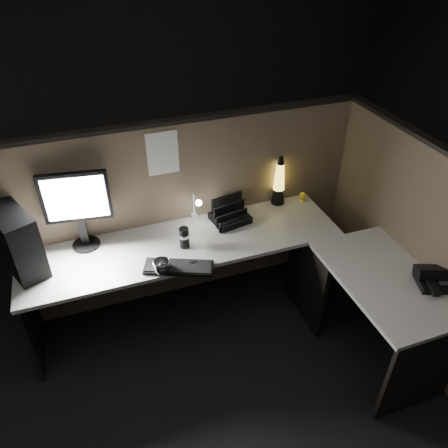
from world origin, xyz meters
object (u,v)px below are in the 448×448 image
object	(u,v)px
pc_tower	(17,241)
desk_phone	(434,278)
monitor	(77,203)
lava_lamp	(279,184)
keyboard	(179,267)

from	to	relation	value
pc_tower	desk_phone	world-z (taller)	pc_tower
monitor	desk_phone	bearing A→B (deg)	-21.20
monitor	desk_phone	world-z (taller)	monitor
lava_lamp	desk_phone	world-z (taller)	lava_lamp
pc_tower	keyboard	world-z (taller)	pc_tower
keyboard	monitor	bearing A→B (deg)	162.29
pc_tower	lava_lamp	xyz separation A→B (m)	(1.93, 0.16, -0.05)
monitor	desk_phone	size ratio (longest dim) A/B	2.21
monitor	lava_lamp	xyz separation A→B (m)	(1.53, 0.04, -0.18)
pc_tower	keyboard	size ratio (longest dim) A/B	0.96
desk_phone	pc_tower	bearing A→B (deg)	176.75
pc_tower	desk_phone	xyz separation A→B (m)	(2.46, -1.04, -0.17)
monitor	lava_lamp	distance (m)	1.54
desk_phone	monitor	bearing A→B (deg)	170.18
lava_lamp	desk_phone	bearing A→B (deg)	-66.55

